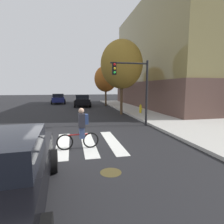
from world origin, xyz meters
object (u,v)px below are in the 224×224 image
Objects in this scene: street_tree_mid at (106,79)px; fire_hydrant at (140,109)px; street_tree_near at (122,65)px; sedan_far at (58,98)px; manhole_cover at (111,172)px; sedan_mid at (82,100)px; cyclist at (81,129)px; traffic_light_near at (135,82)px.

fire_hydrant is at bearing -79.08° from street_tree_mid.
street_tree_near is 1.24× the size of street_tree_mid.
street_tree_near reaches higher than sedan_far.
fire_hydrant is 0.12× the size of street_tree_near.
manhole_cover is 20.04m from sedan_mid.
street_tree_near reaches higher than sedan_mid.
traffic_light_near is (3.59, 3.81, 2.02)m from cyclist.
sedan_far is 22.96m from cyclist.
traffic_light_near is at bearing -115.14° from fire_hydrant.
cyclist is 5.60m from traffic_light_near.
sedan_mid is (0.26, 20.02, 0.82)m from manhole_cover.
sedan_mid is at bearing -56.58° from sedan_far.
fire_hydrant is (5.22, 11.23, 0.53)m from manhole_cover.
sedan_mid is at bearing 100.56° from traffic_light_near.
sedan_far is 15.66m from street_tree_near.
street_tree_near is (3.17, -8.53, 3.75)m from sedan_mid.
manhole_cover is 0.09× the size of street_tree_near.
manhole_cover is at bearing -90.74° from sedan_mid.
street_tree_mid reaches higher than manhole_cover.
street_tree_mid reaches higher than sedan_mid.
traffic_light_near is at bearing -79.44° from sedan_mid.
sedan_far is at bearing 142.55° from street_tree_mid.
sedan_far is at bearing 123.42° from sedan_mid.
sedan_far is 1.10× the size of traffic_light_near.
street_tree_near is at bearing -90.60° from street_tree_mid.
manhole_cover is 12.40m from fire_hydrant.
manhole_cover is at bearing -114.93° from fire_hydrant.
sedan_mid reaches higher than manhole_cover.
fire_hydrant is 0.14× the size of street_tree_mid.
cyclist is at bearing 107.56° from manhole_cover.
sedan_far is at bearing 107.49° from traffic_light_near.
street_tree_near is at bearing 171.82° from fire_hydrant.
street_tree_mid is at bearing 89.40° from street_tree_near.
fire_hydrant is at bearing -59.03° from sedan_far.
sedan_mid is at bearing -178.92° from street_tree_mid.
fire_hydrant is at bearing 64.86° from traffic_light_near.
traffic_light_near is at bearing -92.77° from street_tree_mid.
traffic_light_near is 5.63m from street_tree_near.
sedan_mid is 1.10× the size of traffic_light_near.
cyclist is 0.25× the size of street_tree_near.
traffic_light_near reaches higher than manhole_cover.
street_tree_mid reaches higher than fire_hydrant.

